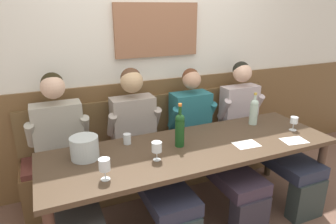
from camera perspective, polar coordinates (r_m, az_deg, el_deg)
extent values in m
cube|color=silver|center=(3.21, -3.24, 11.49)|extent=(6.80, 0.08, 2.80)
cube|color=#926245|center=(3.14, -2.06, 15.20)|extent=(0.88, 0.04, 0.53)
cube|color=brown|center=(3.38, -2.64, -3.08)|extent=(6.80, 0.03, 1.10)
cube|color=brown|center=(3.33, -1.14, -9.67)|extent=(2.78, 0.42, 0.44)
cube|color=brown|center=(3.22, -1.17, -5.86)|extent=(2.72, 0.39, 0.05)
cube|color=brown|center=(3.29, -2.46, -0.61)|extent=(2.78, 0.04, 0.45)
cube|color=#463424|center=(2.56, 4.67, -6.81)|extent=(2.48, 0.79, 0.04)
cylinder|color=#493427|center=(3.20, 26.57, -10.66)|extent=(0.07, 0.07, 0.69)
cylinder|color=#4A2F21|center=(2.78, -21.70, -14.69)|extent=(0.07, 0.07, 0.69)
cylinder|color=#3E3120|center=(3.59, 18.75, -6.31)|extent=(0.07, 0.07, 0.69)
cube|color=#373634|center=(2.54, -17.99, -15.25)|extent=(0.36, 1.09, 0.11)
cube|color=#9F9A8A|center=(2.90, -19.96, -3.62)|extent=(0.43, 0.19, 0.54)
sphere|color=#D7AD8F|center=(2.77, -20.94, 4.43)|extent=(0.21, 0.21, 0.21)
sphere|color=black|center=(2.78, -21.04, 5.06)|extent=(0.19, 0.19, 0.19)
cylinder|color=#9F9A8A|center=(2.86, -24.49, -3.98)|extent=(0.08, 0.20, 0.27)
cylinder|color=#9F9A8A|center=(2.88, -15.46, -2.76)|extent=(0.08, 0.20, 0.27)
cube|color=#282A3C|center=(2.66, -2.49, -12.50)|extent=(0.35, 1.08, 0.11)
cube|color=gray|center=(3.02, -6.60, -1.94)|extent=(0.42, 0.21, 0.52)
sphere|color=tan|center=(2.88, -6.86, 5.73)|extent=(0.22, 0.22, 0.22)
sphere|color=#523623|center=(2.90, -7.02, 6.35)|extent=(0.20, 0.20, 0.20)
cylinder|color=gray|center=(2.92, -10.55, -2.42)|extent=(0.08, 0.20, 0.27)
cylinder|color=gray|center=(3.04, -2.37, -1.21)|extent=(0.08, 0.20, 0.27)
cube|color=#2B2732|center=(2.72, 15.08, -18.66)|extent=(0.31, 0.14, 0.38)
cube|color=#352A38|center=(2.91, 9.52, -9.70)|extent=(0.34, 1.08, 0.11)
cube|color=#246770|center=(3.25, 4.24, -0.55)|extent=(0.41, 0.23, 0.49)
sphere|color=tan|center=(3.13, 4.50, 6.12)|extent=(0.19, 0.19, 0.19)
sphere|color=#58311D|center=(3.15, 4.30, 6.64)|extent=(0.18, 0.18, 0.18)
cylinder|color=#246770|center=(3.11, 1.11, -1.09)|extent=(0.08, 0.20, 0.27)
cylinder|color=#246770|center=(3.31, 7.96, -0.03)|extent=(0.08, 0.20, 0.27)
cube|color=#2A3331|center=(3.10, 24.62, -14.69)|extent=(0.33, 0.14, 0.38)
cube|color=#252A3D|center=(3.28, 18.89, -7.11)|extent=(0.36, 1.09, 0.11)
cube|color=#BFAFB2|center=(3.57, 13.26, 0.92)|extent=(0.43, 0.18, 0.50)
sphere|color=beige|center=(3.46, 13.87, 7.20)|extent=(0.21, 0.21, 0.21)
sphere|color=black|center=(3.48, 13.66, 7.70)|extent=(0.19, 0.19, 0.19)
cylinder|color=#BFAFB2|center=(3.41, 10.56, 0.56)|extent=(0.08, 0.20, 0.27)
cylinder|color=#BFAFB2|center=(3.68, 16.49, 1.46)|extent=(0.08, 0.20, 0.27)
cylinder|color=#B3BCBC|center=(2.40, -15.49, -6.53)|extent=(0.21, 0.21, 0.18)
cylinder|color=#17441A|center=(2.50, 2.23, -4.03)|extent=(0.08, 0.08, 0.23)
sphere|color=#17441A|center=(2.45, 2.27, -1.28)|extent=(0.08, 0.08, 0.08)
cylinder|color=#17441A|center=(2.43, 2.29, 0.03)|extent=(0.03, 0.03, 0.10)
cylinder|color=orange|center=(2.41, 2.30, 1.36)|extent=(0.03, 0.03, 0.02)
cylinder|color=#B1CBBA|center=(3.08, 15.85, -0.43)|extent=(0.08, 0.08, 0.20)
sphere|color=#B1CBBA|center=(3.05, 16.05, 1.60)|extent=(0.08, 0.08, 0.08)
cylinder|color=#B1CBBA|center=(3.04, 16.13, 2.45)|extent=(0.03, 0.03, 0.07)
cylinder|color=gold|center=(3.02, 16.21, 3.31)|extent=(0.03, 0.03, 0.02)
cylinder|color=silver|center=(2.13, -11.71, -12.30)|extent=(0.06, 0.06, 0.00)
cylinder|color=silver|center=(2.11, -11.78, -11.47)|extent=(0.01, 0.01, 0.07)
cylinder|color=silver|center=(2.08, -11.92, -9.69)|extent=(0.08, 0.08, 0.08)
cylinder|color=#DFE67E|center=(2.09, -11.87, -10.35)|extent=(0.07, 0.07, 0.03)
cylinder|color=silver|center=(3.09, 22.48, -3.14)|extent=(0.07, 0.07, 0.00)
cylinder|color=silver|center=(3.08, 22.56, -2.53)|extent=(0.01, 0.01, 0.07)
cylinder|color=silver|center=(3.05, 22.72, -1.42)|extent=(0.07, 0.07, 0.06)
cylinder|color=silver|center=(2.33, -2.11, -8.97)|extent=(0.06, 0.06, 0.00)
cylinder|color=silver|center=(2.31, -2.12, -8.20)|extent=(0.01, 0.01, 0.07)
cylinder|color=silver|center=(2.28, -2.14, -6.59)|extent=(0.08, 0.08, 0.08)
cylinder|color=silver|center=(2.58, -15.99, -6.77)|extent=(0.07, 0.07, 0.00)
cylinder|color=silver|center=(2.57, -16.06, -6.15)|extent=(0.01, 0.01, 0.06)
cylinder|color=silver|center=(2.54, -16.18, -4.90)|extent=(0.07, 0.07, 0.07)
cylinder|color=silver|center=(2.59, -7.72, -5.05)|extent=(0.07, 0.07, 0.09)
cube|color=white|center=(2.86, 22.71, -5.00)|extent=(0.23, 0.18, 0.00)
cube|color=white|center=(2.65, 14.59, -5.94)|extent=(0.22, 0.16, 0.00)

